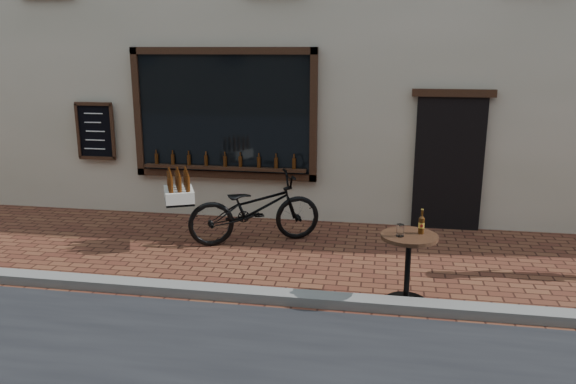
# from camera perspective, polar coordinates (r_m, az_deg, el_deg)

# --- Properties ---
(ground) EXTENTS (90.00, 90.00, 0.00)m
(ground) POSITION_cam_1_polar(r_m,az_deg,el_deg) (6.65, 1.58, -11.95)
(ground) COLOR #50251A
(ground) RESTS_ON ground
(kerb) EXTENTS (90.00, 0.25, 0.12)m
(kerb) POSITION_cam_1_polar(r_m,az_deg,el_deg) (6.80, 1.83, -10.76)
(kerb) COLOR slate
(kerb) RESTS_ON ground
(cargo_bicycle) EXTENTS (2.44, 1.59, 1.16)m
(cargo_bicycle) POSITION_cam_1_polar(r_m,az_deg,el_deg) (8.68, -3.68, -1.64)
(cargo_bicycle) COLOR black
(cargo_bicycle) RESTS_ON ground
(bistro_table) EXTENTS (0.66, 0.66, 1.14)m
(bistro_table) POSITION_cam_1_polar(r_m,az_deg,el_deg) (6.75, 12.15, -6.22)
(bistro_table) COLOR black
(bistro_table) RESTS_ON ground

